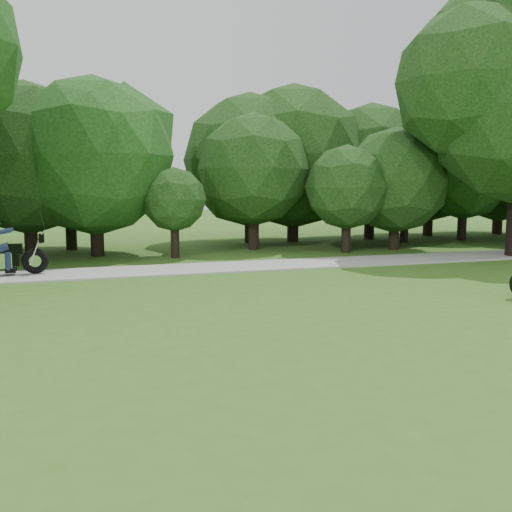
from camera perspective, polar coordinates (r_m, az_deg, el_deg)
ground at (r=11.21m, az=10.03°, el=-6.82°), size 100.00×100.00×0.00m
walkway at (r=18.53m, az=-1.51°, el=-1.07°), size 60.00×2.20×0.06m
tree_line at (r=25.08m, az=-1.32°, el=9.21°), size 40.78×11.39×7.28m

